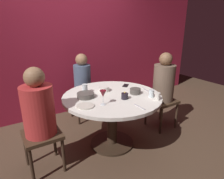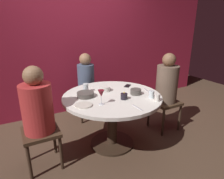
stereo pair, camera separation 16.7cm
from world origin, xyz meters
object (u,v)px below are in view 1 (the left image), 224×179
object	(u,v)px
dining_table	(112,106)
cup_by_left_diner	(151,93)
seated_diner_left	(39,110)
wine_glass	(103,94)
candle_holder	(125,96)
bowl_salad_center	(104,89)
seated_diner_right	(164,83)
bowl_serving_large	(86,95)
seated_diner_back	(82,80)
dinner_plate	(85,106)
cell_phone	(126,85)
cup_by_right_diner	(158,96)
bowl_small_white	(135,91)
cup_near_candle	(85,88)

from	to	relation	value
dining_table	cup_by_left_diner	xyz separation A→B (m)	(0.39, -0.31, 0.21)
seated_diner_left	wine_glass	distance (m)	0.71
seated_diner_left	candle_holder	distance (m)	1.01
candle_holder	bowl_salad_center	bearing A→B (deg)	100.91
seated_diner_right	bowl_serving_large	xyz separation A→B (m)	(-1.26, 0.11, 0.02)
seated_diner_left	bowl_serving_large	bearing A→B (deg)	10.71
seated_diner_back	candle_holder	size ratio (longest dim) A/B	12.07
dining_table	bowl_serving_large	xyz separation A→B (m)	(-0.32, 0.11, 0.19)
seated_diner_left	seated_diner_right	world-z (taller)	seated_diner_left
dinner_plate	bowl_salad_center	distance (m)	0.56
dining_table	cell_phone	distance (m)	0.48
wine_glass	bowl_salad_center	world-z (taller)	wine_glass
dinner_plate	cell_phone	size ratio (longest dim) A/B	1.43
cell_phone	seated_diner_left	bearing A→B (deg)	59.14
dinner_plate	cup_by_right_diner	bearing A→B (deg)	-18.74
seated_diner_left	bowl_small_white	bearing A→B (deg)	-5.21
candle_holder	cup_by_left_diner	distance (m)	0.35
dinner_plate	candle_holder	bearing A→B (deg)	-5.10
bowl_small_white	cup_by_right_diner	xyz separation A→B (m)	(0.10, -0.32, 0.01)
seated_diner_back	bowl_small_white	world-z (taller)	seated_diner_back
bowl_serving_large	seated_diner_back	bearing A→B (deg)	68.71
bowl_serving_large	bowl_salad_center	bearing A→B (deg)	15.14
bowl_salad_center	cup_near_candle	world-z (taller)	cup_near_candle
seated_diner_back	bowl_serving_large	world-z (taller)	seated_diner_back
seated_diner_right	candle_holder	xyz separation A→B (m)	(-0.87, -0.19, 0.03)
seated_diner_right	dining_table	bearing A→B (deg)	0.00
wine_glass	cup_by_right_diner	world-z (taller)	wine_glass
bowl_small_white	bowl_salad_center	bearing A→B (deg)	134.33
bowl_salad_center	bowl_small_white	size ratio (longest dim) A/B	1.01
candle_holder	bowl_salad_center	xyz separation A→B (m)	(-0.07, 0.39, -0.00)
dining_table	cell_phone	xyz separation A→B (m)	(0.39, 0.23, 0.16)
bowl_small_white	cell_phone	bearing A→B (deg)	75.11
cell_phone	bowl_salad_center	xyz separation A→B (m)	(-0.39, -0.04, 0.03)
bowl_salad_center	cell_phone	bearing A→B (deg)	5.22
dinner_plate	cup_by_right_diner	distance (m)	0.88
candle_holder	cup_by_right_diner	world-z (taller)	candle_holder
dining_table	seated_diner_right	xyz separation A→B (m)	(0.94, 0.00, 0.17)
seated_diner_right	cup_by_left_diner	distance (m)	0.63
dining_table	candle_holder	size ratio (longest dim) A/B	13.45
seated_diner_back	bowl_small_white	size ratio (longest dim) A/B	8.08
wine_glass	dinner_plate	xyz separation A→B (m)	(-0.19, 0.06, -0.12)
seated_diner_back	cup_by_left_diner	bearing A→B (deg)	17.41
seated_diner_right	wine_glass	size ratio (longest dim) A/B	6.90
seated_diner_left	seated_diner_back	xyz separation A→B (m)	(0.92, 0.94, -0.04)
bowl_salad_center	seated_diner_back	bearing A→B (deg)	89.42
seated_diner_back	seated_diner_right	bearing A→B (deg)	45.08
candle_holder	cup_by_right_diner	distance (m)	0.40
cup_near_candle	cup_by_right_diner	size ratio (longest dim) A/B	1.31
bowl_small_white	cup_by_right_diner	size ratio (longest dim) A/B	1.59
cell_phone	cup_by_left_diner	size ratio (longest dim) A/B	1.48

